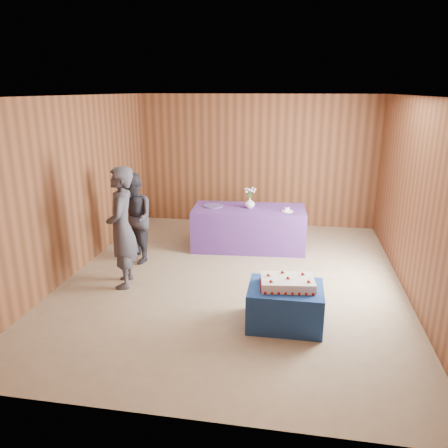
% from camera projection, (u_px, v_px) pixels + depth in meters
% --- Properties ---
extents(ground, '(6.00, 6.00, 0.00)m').
position_uv_depth(ground, '(233.00, 279.00, 6.68)').
color(ground, gray).
rests_on(ground, ground).
extents(room_shell, '(5.04, 6.04, 2.72)m').
position_uv_depth(room_shell, '(234.00, 162.00, 6.15)').
color(room_shell, brown).
rests_on(room_shell, ground).
extents(cake_table, '(0.90, 0.71, 0.50)m').
position_uv_depth(cake_table, '(285.00, 306.00, 5.34)').
color(cake_table, navy).
rests_on(cake_table, ground).
extents(serving_table, '(2.06, 1.04, 0.75)m').
position_uv_depth(serving_table, '(249.00, 228.00, 7.92)').
color(serving_table, '#573186').
rests_on(serving_table, ground).
extents(sheet_cake, '(0.71, 0.53, 0.15)m').
position_uv_depth(sheet_cake, '(288.00, 283.00, 5.25)').
color(sheet_cake, white).
rests_on(sheet_cake, cake_table).
extents(vase, '(0.19, 0.19, 0.19)m').
position_uv_depth(vase, '(250.00, 203.00, 7.78)').
color(vase, white).
rests_on(vase, serving_table).
extents(flower_spray, '(0.22, 0.22, 0.17)m').
position_uv_depth(flower_spray, '(250.00, 190.00, 7.71)').
color(flower_spray, '#30722D').
rests_on(flower_spray, vase).
extents(platter, '(0.48, 0.48, 0.02)m').
position_uv_depth(platter, '(213.00, 206.00, 7.92)').
color(platter, '#534890').
rests_on(platter, serving_table).
extents(plate, '(0.21, 0.21, 0.01)m').
position_uv_depth(plate, '(287.00, 211.00, 7.59)').
color(plate, white).
rests_on(plate, serving_table).
extents(cake_slice, '(0.08, 0.07, 0.08)m').
position_uv_depth(cake_slice, '(287.00, 209.00, 7.57)').
color(cake_slice, white).
rests_on(cake_slice, plate).
extents(knife, '(0.25, 0.10, 0.00)m').
position_uv_depth(knife, '(291.00, 213.00, 7.46)').
color(knife, silver).
rests_on(knife, serving_table).
extents(guest_left, '(0.57, 0.73, 1.77)m').
position_uv_depth(guest_left, '(122.00, 228.00, 6.25)').
color(guest_left, '#393943').
rests_on(guest_left, ground).
extents(guest_right, '(0.91, 0.92, 1.50)m').
position_uv_depth(guest_right, '(134.00, 218.00, 7.17)').
color(guest_right, '#2F2E38').
rests_on(guest_right, ground).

